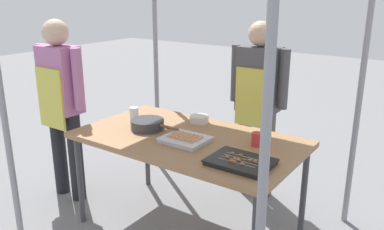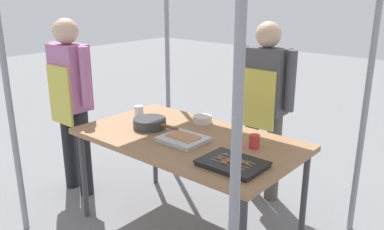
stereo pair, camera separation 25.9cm
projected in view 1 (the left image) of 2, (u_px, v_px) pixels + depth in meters
ground_plane at (188, 228)px, 3.12m from camera, size 18.00×18.00×0.00m
stall_table at (188, 144)px, 2.91m from camera, size 1.60×0.90×0.75m
tray_grilled_sausages at (185, 139)px, 2.79m from camera, size 0.31×0.26×0.05m
tray_meat_skewers at (240, 162)px, 2.43m from camera, size 0.38×0.28×0.04m
cooking_wok at (148, 124)px, 3.04m from camera, size 0.41×0.25×0.07m
condiment_bowl at (199, 119)px, 3.19m from camera, size 0.15×0.15×0.06m
drink_cup_near_edge at (134, 114)px, 3.24m from camera, size 0.07×0.07×0.11m
drink_cup_by_wok at (257, 139)px, 2.72m from camera, size 0.07×0.07×0.09m
vendor_woman at (258, 96)px, 3.42m from camera, size 0.52×0.22×1.52m
customer_nearby at (61, 97)px, 3.35m from camera, size 0.52×0.22×1.53m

